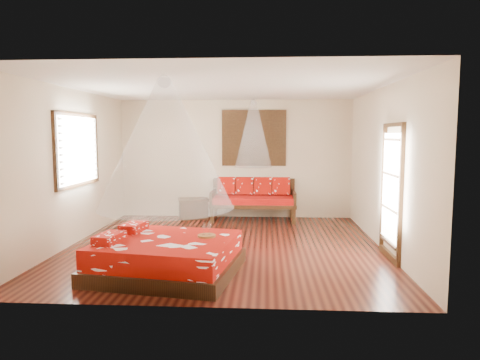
# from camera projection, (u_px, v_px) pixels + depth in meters

# --- Properties ---
(room) EXTENTS (5.54, 5.54, 2.84)m
(room) POSITION_uv_depth(u_px,v_px,m) (224.00, 168.00, 7.49)
(room) COLOR black
(room) RESTS_ON ground
(bed) EXTENTS (2.17, 2.02, 0.63)m
(bed) POSITION_uv_depth(u_px,v_px,m) (166.00, 256.00, 6.10)
(bed) COLOR black
(bed) RESTS_ON floor
(daybed) EXTENTS (1.94, 0.86, 0.98)m
(daybed) POSITION_uv_depth(u_px,v_px,m) (253.00, 198.00, 9.93)
(daybed) COLOR black
(daybed) RESTS_ON floor
(storage_chest) EXTENTS (0.80, 0.67, 0.48)m
(storage_chest) POSITION_uv_depth(u_px,v_px,m) (193.00, 208.00, 10.11)
(storage_chest) COLOR black
(storage_chest) RESTS_ON floor
(shutter_panel) EXTENTS (1.52, 0.06, 1.32)m
(shutter_panel) POSITION_uv_depth(u_px,v_px,m) (254.00, 138.00, 10.11)
(shutter_panel) COLOR black
(shutter_panel) RESTS_ON wall_back
(window_left) EXTENTS (0.10, 1.74, 1.34)m
(window_left) POSITION_uv_depth(u_px,v_px,m) (78.00, 150.00, 7.82)
(window_left) COLOR black
(window_left) RESTS_ON wall_left
(glazed_door) EXTENTS (0.08, 1.02, 2.16)m
(glazed_door) POSITION_uv_depth(u_px,v_px,m) (391.00, 192.00, 6.77)
(glazed_door) COLOR black
(glazed_door) RESTS_ON floor
(wine_tray) EXTENTS (0.26, 0.26, 0.21)m
(wine_tray) POSITION_uv_depth(u_px,v_px,m) (207.00, 233.00, 6.20)
(wine_tray) COLOR brown
(wine_tray) RESTS_ON bed
(mosquito_net_main) EXTENTS (1.90, 1.90, 1.80)m
(mosquito_net_main) POSITION_uv_depth(u_px,v_px,m) (165.00, 144.00, 5.93)
(mosquito_net_main) COLOR white
(mosquito_net_main) RESTS_ON ceiling
(mosquito_net_daybed) EXTENTS (0.84, 0.84, 1.50)m
(mosquito_net_daybed) POSITION_uv_depth(u_px,v_px,m) (253.00, 134.00, 9.64)
(mosquito_net_daybed) COLOR white
(mosquito_net_daybed) RESTS_ON ceiling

